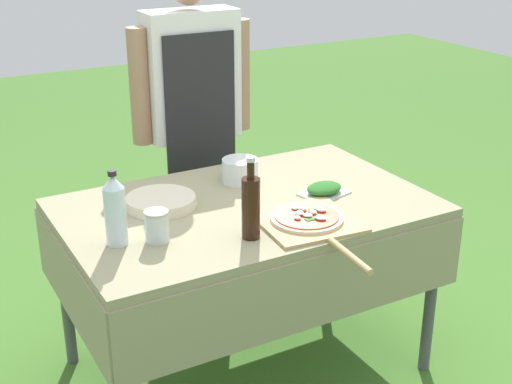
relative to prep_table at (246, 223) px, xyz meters
name	(u,v)px	position (x,y,z in m)	size (l,w,h in m)	color
ground_plane	(247,364)	(0.00, 0.00, -0.67)	(12.00, 12.00, 0.00)	#477A2D
prep_table	(246,223)	(0.00, 0.00, 0.00)	(1.42, 0.90, 0.75)	gray
person_cook	(193,107)	(0.12, 0.75, 0.27)	(0.60, 0.20, 1.59)	#70604C
pizza_on_peel	(309,221)	(0.11, -0.28, 0.10)	(0.37, 0.61, 0.05)	tan
oil_bottle	(251,206)	(-0.13, -0.27, 0.20)	(0.06, 0.06, 0.30)	black
water_bottle	(115,210)	(-0.55, -0.09, 0.21)	(0.07, 0.07, 0.27)	silver
herb_container	(324,189)	(0.32, -0.06, 0.10)	(0.21, 0.18, 0.04)	silver
mixing_tub	(240,170)	(0.09, 0.22, 0.13)	(0.15, 0.15, 0.10)	silver
plate_stack	(161,201)	(-0.30, 0.14, 0.10)	(0.28, 0.28, 0.04)	beige
sauce_jar	(157,228)	(-0.42, -0.14, 0.13)	(0.08, 0.08, 0.11)	silver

